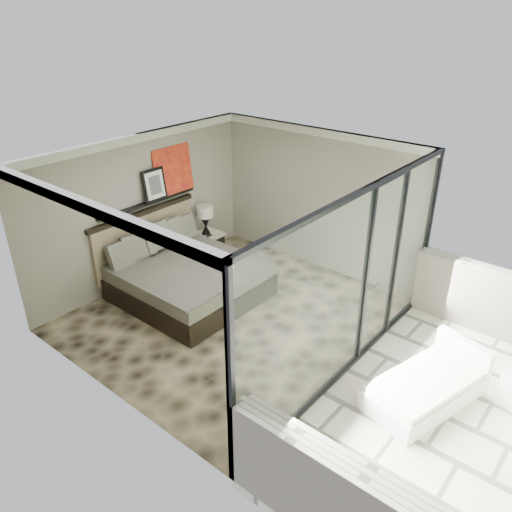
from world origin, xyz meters
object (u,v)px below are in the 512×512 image
Objects in this scene: bed at (185,276)px; lounger at (427,386)px; table_lamp at (205,216)px; nightstand at (208,244)px.

bed is 1.29× the size of lounger.
bed reaches higher than table_lamp.
lounger is at bearing -28.55° from nightstand.
table_lamp is at bearing -177.29° from lounger.
table_lamp is at bearing 120.98° from bed.
bed is at bearing -59.02° from table_lamp.
lounger is (5.34, -1.16, -0.71)m from table_lamp.
bed is 1.67m from table_lamp.
nightstand is (-0.81, 1.40, -0.12)m from bed.
bed is 4.53m from lounger.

